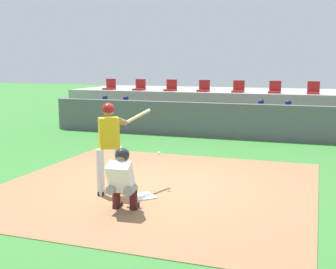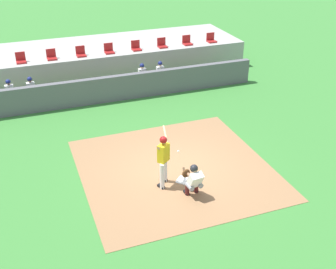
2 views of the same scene
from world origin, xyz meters
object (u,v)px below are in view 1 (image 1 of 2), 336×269
batter_at_plate (110,142)px  stadium_seat_1 (140,87)px  home_plate (142,196)px  dugout_player_2 (260,117)px  stadium_seat_3 (204,88)px  dugout_player_0 (104,111)px  stadium_seat_0 (110,87)px  stadium_seat_6 (313,90)px  stadium_seat_2 (171,88)px  dugout_player_1 (125,112)px  stadium_seat_5 (275,90)px  stadium_seat_4 (238,89)px  catcher_crouched (122,177)px  dugout_player_3 (287,118)px

batter_at_plate → stadium_seat_1: size_ratio=3.76×
home_plate → dugout_player_2: bearing=81.9°
batter_at_plate → dugout_player_2: bearing=77.1°
dugout_player_2 → stadium_seat_3: (-2.61, 2.03, 0.86)m
stadium_seat_3 → batter_at_plate: bearing=-85.7°
dugout_player_0 → dugout_player_2: bearing=0.0°
stadium_seat_0 → stadium_seat_6: 8.67m
stadium_seat_1 → stadium_seat_2: (1.44, 0.00, 0.00)m
dugout_player_1 → stadium_seat_5: 6.00m
stadium_seat_4 → stadium_seat_5: bearing=0.0°
stadium_seat_3 → dugout_player_1: bearing=-142.8°
dugout_player_1 → stadium_seat_6: size_ratio=2.71×
batter_at_plate → dugout_player_0: bearing=118.3°
stadium_seat_0 → batter_at_plate: bearing=-63.3°
stadium_seat_5 → stadium_seat_1: bearing=180.0°
catcher_crouched → stadium_seat_0: 12.45m
stadium_seat_6 → home_plate: bearing=-105.8°
stadium_seat_4 → dugout_player_2: bearing=-60.3°
stadium_seat_6 → stadium_seat_5: bearing=180.0°
batter_at_plate → stadium_seat_5: (2.13, 10.12, 0.50)m
dugout_player_0 → stadium_seat_6: 8.24m
dugout_player_2 → stadium_seat_4: stadium_seat_4 is taller
stadium_seat_6 → batter_at_plate: bearing=-109.5°
batter_at_plate → stadium_seat_3: (-0.76, 10.12, 0.50)m
dugout_player_0 → stadium_seat_6: (7.94, 2.03, 0.86)m
stadium_seat_4 → stadium_seat_6: (2.89, 0.00, 0.00)m
stadium_seat_0 → stadium_seat_2: 2.89m
catcher_crouched → stadium_seat_3: 11.13m
stadium_seat_0 → stadium_seat_4: bearing=0.0°
stadium_seat_0 → stadium_seat_4: same height
dugout_player_3 → batter_at_plate: bearing=-109.0°
catcher_crouched → dugout_player_2: (1.19, 8.96, 0.07)m
catcher_crouched → dugout_player_0: (-5.02, 8.96, 0.07)m
catcher_crouched → batter_at_plate: bearing=127.1°
stadium_seat_0 → stadium_seat_3: same height
stadium_seat_2 → stadium_seat_4: bearing=0.0°
batter_at_plate → stadium_seat_0: bearing=116.7°
stadium_seat_2 → home_plate: bearing=-74.2°
catcher_crouched → stadium_seat_2: bearing=104.6°
home_plate → dugout_player_0: (-5.05, 8.14, 0.65)m
home_plate → stadium_seat_3: stadium_seat_3 is taller
dugout_player_3 → stadium_seat_0: bearing=165.5°
catcher_crouched → stadium_seat_5: 11.14m
catcher_crouched → stadium_seat_4: (0.03, 11.00, 0.93)m
stadium_seat_2 → stadium_seat_4: 2.89m
dugout_player_2 → stadium_seat_3: 3.42m
batter_at_plate → stadium_seat_3: size_ratio=3.76×
stadium_seat_0 → stadium_seat_6: bearing=0.0°
stadium_seat_0 → stadium_seat_3: 4.33m
dugout_player_2 → stadium_seat_3: size_ratio=2.71×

